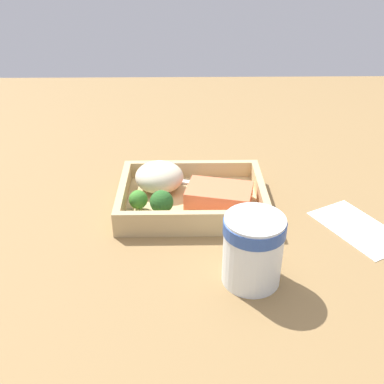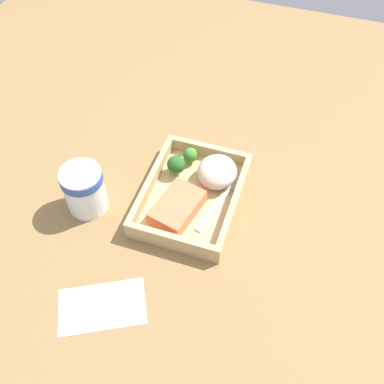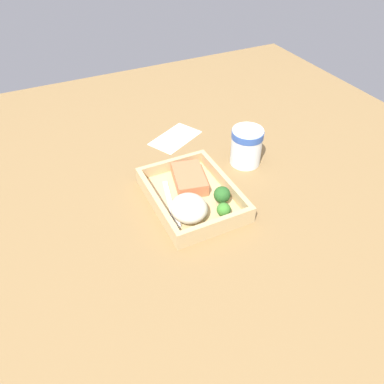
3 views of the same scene
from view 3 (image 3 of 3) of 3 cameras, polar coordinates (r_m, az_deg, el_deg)
The scene contains 10 objects.
ground_plane at distance 88.99cm, azimuth 0.00°, elevation -1.81°, with size 160.00×160.00×2.00cm, color olive.
takeout_tray at distance 87.92cm, azimuth 0.00°, elevation -1.04°, with size 24.96×18.70×1.20cm, color tan.
tray_rim at distance 86.54cm, azimuth 0.00°, elevation -0.01°, with size 24.96×18.70×2.98cm.
salmon_fillet at distance 90.16cm, azimuth -0.42°, elevation 2.00°, with size 10.81×7.02×3.16cm, color #F66E46.
mashed_potatoes at distance 80.80cm, azimuth -0.46°, elevation -2.48°, with size 8.58×8.04×5.24cm, color beige.
broccoli_floret_1 at distance 84.40cm, azimuth 4.58°, elevation -0.46°, with size 3.83×3.83×4.58cm.
broccoli_floret_2 at distance 81.59cm, azimuth 4.85°, elevation -2.72°, with size 3.13×3.13×3.67cm.
fork at distance 84.90cm, azimuth -3.23°, elevation -2.20°, with size 15.73×5.43×0.44cm.
paper_cup at distance 98.15cm, azimuth 8.31°, elevation 7.16°, with size 8.18×8.18×10.02cm.
receipt_slip at distance 110.23cm, azimuth -2.56°, elevation 8.25°, with size 8.62×14.85×0.24cm, color white.
Camera 3 is at (59.17, -28.67, 58.97)cm, focal length 35.00 mm.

